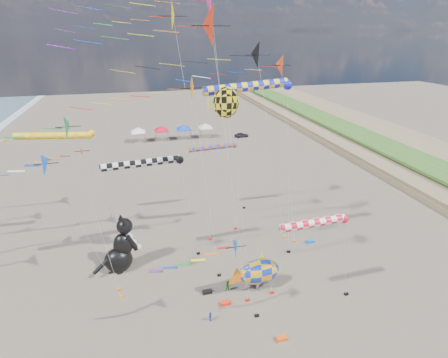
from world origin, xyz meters
TOP-DOWN VIEW (x-y plane):
  - delta_kite_0 at (-2.20, 7.10)m, footprint 12.84×2.78m
  - delta_kite_1 at (-12.76, 11.45)m, footprint 10.43×2.12m
  - delta_kite_2 at (1.25, 19.35)m, footprint 16.11×3.31m
  - delta_kite_3 at (-12.14, 19.29)m, footprint 7.73×1.66m
  - delta_kite_4 at (-3.16, 11.14)m, footprint 11.46×2.36m
  - delta_kite_5 at (-0.99, 5.08)m, footprint 8.41×1.80m
  - delta_kite_6 at (-2.74, 17.75)m, footprint 12.09×2.67m
  - delta_kite_7 at (-14.37, 10.38)m, footprint 10.88×1.97m
  - delta_kite_8 at (4.16, 16.07)m, footprint 16.23×2.64m
  - delta_kite_9 at (5.76, 14.93)m, footprint 12.77×2.25m
  - windsock_0 at (-5.77, 15.31)m, footprint 9.07×0.78m
  - windsock_1 at (3.84, 13.15)m, footprint 9.45×0.86m
  - windsock_2 at (7.25, 5.55)m, footprint 7.34×0.76m
  - windsock_3 at (-14.13, 21.08)m, footprint 9.03×0.75m
  - windsock_4 at (3.05, 24.37)m, footprint 7.52×0.66m
  - angelfish_kite at (1.04, 11.83)m, footprint 3.74×3.02m
  - cat_inflatable at (-9.00, 14.86)m, footprint 4.83×3.78m
  - fish_inflatable at (3.52, 8.47)m, footprint 5.36×2.18m
  - person_adult at (3.38, 8.10)m, footprint 0.66×0.66m
  - child_green at (0.65, 8.71)m, footprint 0.63×0.51m
  - child_blue at (-1.74, 5.60)m, footprint 0.46×0.59m
  - kite_bag_0 at (-1.30, 8.98)m, footprint 0.90×0.44m
  - kite_bag_1 at (3.34, 2.27)m, footprint 0.90×0.44m
  - kite_bag_2 at (-0.03, 7.16)m, footprint 0.90×0.44m
  - kite_bag_3 at (12.01, 14.31)m, footprint 0.90×0.44m
  - tent_row at (1.50, 60.00)m, footprint 19.20×4.20m
  - parked_car at (17.02, 58.00)m, footprint 3.25×1.39m

SIDE VIEW (x-z plane):
  - kite_bag_0 at x=-1.30m, z-range 0.00..0.30m
  - kite_bag_1 at x=3.34m, z-range 0.00..0.30m
  - kite_bag_2 at x=-0.03m, z-range 0.00..0.30m
  - kite_bag_3 at x=12.01m, z-range 0.00..0.30m
  - child_blue at x=-1.74m, z-range 0.00..0.93m
  - parked_car at x=17.02m, z-range 0.00..1.09m
  - child_green at x=0.65m, z-range 0.00..1.21m
  - person_adult at x=3.38m, z-range 0.00..1.54m
  - fish_inflatable at x=3.52m, z-range -0.06..3.88m
  - cat_inflatable at x=-9.00m, z-range 0.00..5.83m
  - tent_row at x=1.50m, z-range 1.25..5.05m
  - delta_kite_5 at x=-0.99m, z-range 3.04..11.65m
  - windsock_2 at x=7.25m, z-range 3.92..12.63m
  - windsock_4 at x=3.05m, z-range 4.36..13.89m
  - delta_kite_3 at x=-12.14m, z-range 4.92..17.19m
  - windsock_0 at x=-5.77m, z-range 5.34..16.91m
  - windsock_3 at x=-14.13m, z-range 6.16..19.37m
  - delta_kite_7 at x=-14.37m, z-range 6.02..20.71m
  - delta_kite_1 at x=-12.76m, z-range 7.02..23.86m
  - angelfish_kite at x=1.04m, z-range 7.76..26.21m
  - windsock_1 at x=3.84m, z-range 8.80..27.40m
  - delta_kite_4 at x=-3.16m, z-range 8.32..27.93m
  - delta_kite_9 at x=5.76m, z-range 8.95..29.79m
  - delta_kite_8 at x=4.16m, z-range 9.41..31.48m
  - delta_kite_0 at x=-2.20m, z-range 10.59..35.03m
  - delta_kite_6 at x=-2.74m, z-range 11.04..36.30m
  - delta_kite_2 at x=1.25m, z-range 11.70..38.88m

